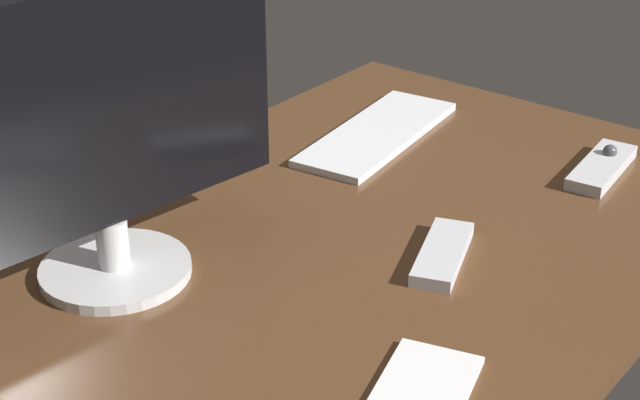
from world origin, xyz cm
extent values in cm
cube|color=#4C301C|center=(0.00, 0.00, 1.00)|extent=(140.00, 84.00, 2.00)
cylinder|color=silver|center=(-20.27, 19.26, 2.75)|extent=(20.15, 20.15, 1.50)
cylinder|color=silver|center=(-20.27, 19.26, 6.86)|extent=(4.27, 4.27, 6.72)
cube|color=black|center=(-20.27, 19.26, 25.72)|extent=(52.53, 9.66, 31.01)
cube|color=silver|center=(38.54, 18.39, 2.66)|extent=(38.20, 17.50, 1.31)
cube|color=#B7B7BC|center=(49.08, -18.26, 3.01)|extent=(18.96, 7.75, 2.02)
sphere|color=#3F3F44|center=(52.68, -17.89, 4.43)|extent=(2.32, 2.32, 2.32)
cube|color=#B7B7BC|center=(9.99, -12.81, 2.94)|extent=(17.66, 11.05, 1.88)
cube|color=silver|center=(-16.06, -26.58, 2.38)|extent=(18.51, 14.14, 0.76)
camera|label=1|loc=(-92.75, -72.76, 71.91)|focal=56.18mm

